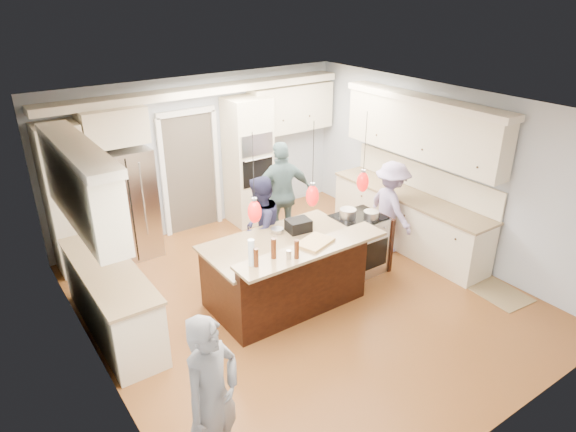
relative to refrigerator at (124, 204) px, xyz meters
name	(u,v)px	position (x,y,z in m)	size (l,w,h in m)	color
ground_plane	(302,298)	(1.55, -2.64, -0.90)	(6.00, 6.00, 0.00)	brown
room_shell	(304,178)	(1.55, -2.64, 0.92)	(5.54, 6.04, 2.72)	#B2BCC6
refrigerator	(124,204)	(0.00, 0.00, 0.00)	(0.90, 0.70, 1.80)	#B7B7BC
oven_column	(248,162)	(2.30, 0.03, 0.25)	(0.72, 0.69, 2.30)	beige
back_upper_cabinets	(165,147)	(0.80, 0.12, 0.77)	(5.30, 0.61, 2.54)	beige
right_counter_run	(412,186)	(3.99, -2.34, 0.16)	(0.64, 3.10, 2.51)	beige
left_cabinets	(101,259)	(-0.89, -1.84, 0.16)	(0.64, 2.30, 2.51)	beige
kitchen_island	(285,271)	(1.30, -2.57, -0.41)	(2.10, 1.46, 1.12)	black
island_range	(358,244)	(2.71, -2.49, -0.44)	(0.82, 0.71, 0.92)	#B7B7BC
pendant_lights	(312,196)	(1.30, -3.15, 0.90)	(1.75, 0.15, 1.03)	black
person_bar_end	(213,399)	(-0.75, -4.44, -0.07)	(0.61, 0.40, 1.66)	gray
person_far_left	(260,229)	(1.39, -1.79, -0.10)	(0.78, 0.60, 1.60)	#27294D
person_far_right	(282,194)	(2.30, -1.06, -0.01)	(1.04, 0.43, 1.78)	slate
person_range_side	(391,207)	(3.59, -2.29, -0.13)	(0.99, 0.57, 1.53)	#A392C4
floor_rug	(498,292)	(3.95, -4.16, -0.89)	(0.59, 0.87, 0.01)	#997F53
water_bottle	(251,253)	(0.46, -3.11, 0.38)	(0.08, 0.08, 0.33)	silver
beer_bottle_a	(256,258)	(0.49, -3.16, 0.34)	(0.06, 0.06, 0.23)	#471F0C
beer_bottle_b	(297,249)	(0.99, -3.27, 0.34)	(0.06, 0.06, 0.24)	#471F0C
beer_bottle_c	(274,248)	(0.77, -3.12, 0.35)	(0.06, 0.06, 0.26)	#471F0C
drink_can	(289,255)	(0.90, -3.24, 0.28)	(0.06, 0.06, 0.11)	#B7B7BC
cutting_board	(315,242)	(1.39, -3.11, 0.24)	(0.45, 0.32, 0.04)	tan
pot_large	(348,214)	(2.52, -2.44, 0.09)	(0.24, 0.24, 0.14)	#B7B7BC
pot_small	(371,215)	(2.79, -2.65, 0.08)	(0.22, 0.22, 0.11)	#B7B7BC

